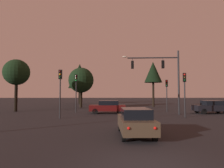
{
  "coord_description": "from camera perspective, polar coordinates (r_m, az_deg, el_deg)",
  "views": [
    {
      "loc": [
        -1.21,
        -6.24,
        2.33
      ],
      "look_at": [
        -0.99,
        18.72,
        3.57
      ],
      "focal_mm": 31.66,
      "sensor_mm": 36.0,
      "label": 1
    }
  ],
  "objects": [
    {
      "name": "tree_behind_sign",
      "position": [
        36.34,
        11.78,
        3.29
      ],
      "size": [
        3.16,
        3.16,
        8.11
      ],
      "color": "black",
      "rests_on": "ground"
    },
    {
      "name": "car_crossing_left",
      "position": [
        23.54,
        -1.25,
        -6.58
      ],
      "size": [
        4.31,
        1.77,
        1.52
      ],
      "color": "#4C0F0F",
      "rests_on": "ground"
    },
    {
      "name": "ground_plane",
      "position": [
        30.85,
        1.75,
        -7.17
      ],
      "size": [
        168.0,
        168.0,
        0.0
      ],
      "primitive_type": "plane",
      "color": "black",
      "rests_on": "ground"
    },
    {
      "name": "traffic_light_median",
      "position": [
        19.37,
        -14.74,
        0.0
      ],
      "size": [
        0.31,
        0.35,
        4.62
      ],
      "color": "#232326",
      "rests_on": "ground"
    },
    {
      "name": "traffic_light_corner_right",
      "position": [
        26.67,
        15.53,
        -1.42
      ],
      "size": [
        0.36,
        0.38,
        4.14
      ],
      "color": "#232326",
      "rests_on": "ground"
    },
    {
      "name": "traffic_signal_mast_arm",
      "position": [
        23.06,
        14.4,
        3.5
      ],
      "size": [
        6.41,
        0.64,
        7.21
      ],
      "color": "#232326",
      "rests_on": "ground"
    },
    {
      "name": "car_crossing_right",
      "position": [
        26.27,
        26.76,
        -5.89
      ],
      "size": [
        4.1,
        1.96,
        1.52
      ],
      "color": "black",
      "rests_on": "ground"
    },
    {
      "name": "car_nearside_lane",
      "position": [
        11.3,
        6.75,
        -10.64
      ],
      "size": [
        1.81,
        4.26,
        1.52
      ],
      "color": "#473828",
      "rests_on": "ground"
    },
    {
      "name": "tree_left_far",
      "position": [
        46.27,
        -9.33,
        2.25
      ],
      "size": [
        5.16,
        5.16,
        9.23
      ],
      "color": "black",
      "rests_on": "ground"
    },
    {
      "name": "tree_right_cluster",
      "position": [
        29.0,
        -25.85,
        2.99
      ],
      "size": [
        3.4,
        3.4,
        6.88
      ],
      "color": "black",
      "rests_on": "ground"
    },
    {
      "name": "traffic_light_far_side",
      "position": [
        24.83,
        -10.32,
        -0.52
      ],
      "size": [
        0.31,
        0.36,
        4.71
      ],
      "color": "#232326",
      "rests_on": "ground"
    },
    {
      "name": "tree_center_horizon",
      "position": [
        33.83,
        -8.91,
        1.06
      ],
      "size": [
        4.26,
        4.26,
        6.76
      ],
      "color": "black",
      "rests_on": "ground"
    },
    {
      "name": "traffic_light_corner_left",
      "position": [
        20.84,
        20.23,
        -0.51
      ],
      "size": [
        0.35,
        0.38,
        4.4
      ],
      "color": "#232326",
      "rests_on": "ground"
    }
  ]
}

